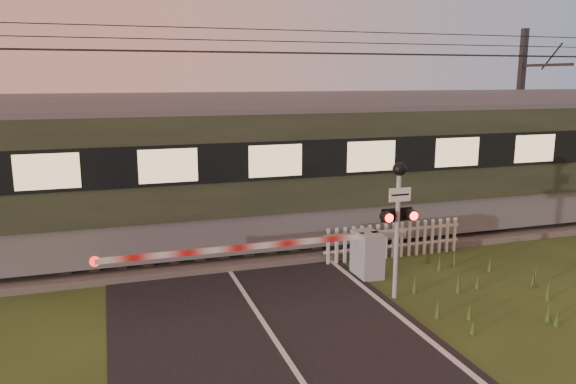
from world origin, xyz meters
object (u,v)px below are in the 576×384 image
object	(u,v)px
picket_fence	(394,240)
catenary_mast	(520,116)
boom_gate	(353,253)
crossing_signal	(398,206)

from	to	relation	value
picket_fence	catenary_mast	size ratio (longest dim) A/B	0.62
catenary_mast	boom_gate	bearing A→B (deg)	-150.13
crossing_signal	boom_gate	bearing A→B (deg)	102.92
boom_gate	picket_fence	distance (m)	2.01
crossing_signal	catenary_mast	distance (m)	11.03
boom_gate	picket_fence	xyz separation A→B (m)	(1.70, 1.07, -0.13)
crossing_signal	catenary_mast	bearing A→B (deg)	37.61
picket_fence	catenary_mast	world-z (taller)	catenary_mast
boom_gate	catenary_mast	world-z (taller)	catenary_mast
crossing_signal	picket_fence	size ratio (longest dim) A/B	0.75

